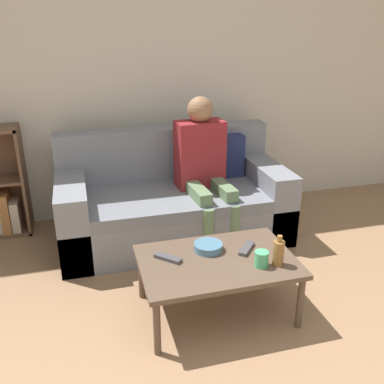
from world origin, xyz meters
TOP-DOWN VIEW (x-y plane):
  - wall_back at (0.00, 2.81)m, footprint 12.00×0.06m
  - couch at (-0.03, 2.22)m, footprint 1.79×0.87m
  - coffee_table at (-0.01, 1.16)m, footprint 0.91×0.61m
  - person_adult at (0.20, 2.14)m, footprint 0.39×0.63m
  - cup_near at (0.21, 1.02)m, footprint 0.08×0.08m
  - tv_remote_0 at (-0.29, 1.23)m, footprint 0.15×0.15m
  - tv_remote_1 at (0.20, 1.21)m, footprint 0.15×0.16m
  - snack_bowl at (-0.03, 1.28)m, footprint 0.18×0.18m
  - bottle at (0.31, 1.01)m, footprint 0.06×0.06m

SIDE VIEW (x-z plane):
  - couch at x=-0.03m, z-range -0.14..0.70m
  - coffee_table at x=-0.01m, z-range 0.15..0.51m
  - tv_remote_0 at x=-0.29m, z-range 0.37..0.39m
  - tv_remote_1 at x=0.20m, z-range 0.37..0.39m
  - snack_bowl at x=-0.03m, z-range 0.37..0.41m
  - cup_near at x=0.21m, z-range 0.37..0.46m
  - bottle at x=0.31m, z-range 0.35..0.54m
  - person_adult at x=0.20m, z-range 0.08..1.22m
  - wall_back at x=0.00m, z-range 0.00..2.60m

